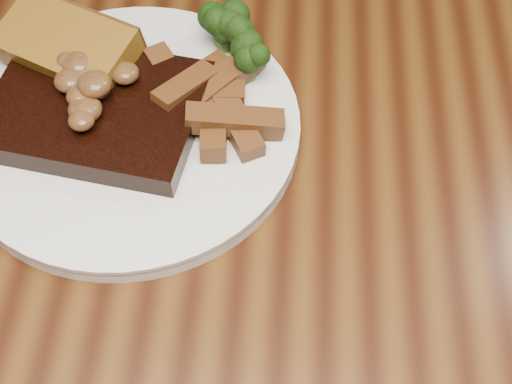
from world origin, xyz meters
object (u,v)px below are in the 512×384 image
(dining_table, at_px, (262,280))
(potato_wedges, at_px, (224,111))
(steak, at_px, (97,111))
(plate, at_px, (131,129))
(garlic_bread, at_px, (71,63))

(dining_table, xyz_separation_m, potato_wedges, (-0.04, 0.09, 0.12))
(potato_wedges, bearing_deg, steak, -176.55)
(plate, xyz_separation_m, steak, (-0.03, 0.00, 0.02))
(dining_table, relative_size, plate, 5.77)
(garlic_bread, bearing_deg, dining_table, -13.61)
(dining_table, distance_m, potato_wedges, 0.15)
(potato_wedges, bearing_deg, garlic_bread, 161.06)
(garlic_bread, bearing_deg, plate, -18.95)
(dining_table, bearing_deg, potato_wedges, 112.84)
(dining_table, bearing_deg, garlic_bread, 141.85)
(garlic_bread, distance_m, potato_wedges, 0.14)
(plate, height_order, steak, steak)
(plate, bearing_deg, steak, 174.26)
(garlic_bread, xyz_separation_m, potato_wedges, (0.13, -0.05, -0.00))
(dining_table, height_order, steak, steak)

